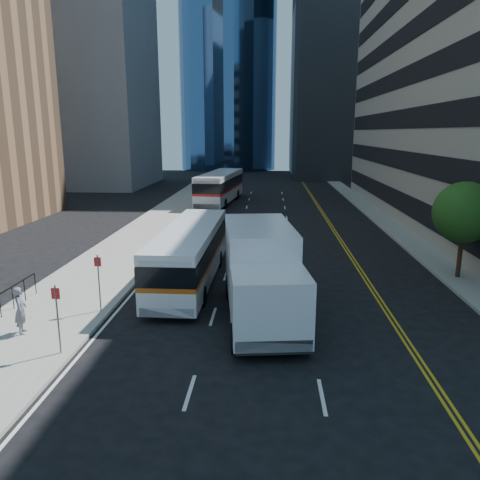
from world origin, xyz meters
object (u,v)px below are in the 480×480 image
Objects in this scene: bus_rear at (220,186)px; street_tree at (464,212)px; box_truck at (262,272)px; bus_front at (190,252)px; pedestrian at (21,310)px.

street_tree is at bearing -53.66° from bus_rear.
street_tree is 31.15m from bus_rear.
box_truck is at bearing -150.02° from street_tree.
box_truck is at bearing -50.43° from bus_front.
bus_rear is 1.60× the size of box_truck.
bus_rear is at bearing 120.11° from street_tree.
pedestrian is at bearing -156.66° from street_tree.
bus_front is 8.93m from pedestrian.
bus_rear is at bearing 93.46° from bus_front.
bus_front is at bearing 121.86° from box_truck.
bus_rear is 35.59m from pedestrian.
bus_rear is at bearing 91.85° from box_truck.
box_truck reaches higher than bus_rear.
bus_front is 6.17× the size of pedestrian.
box_truck is (5.16, -32.92, 0.18)m from bus_rear.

